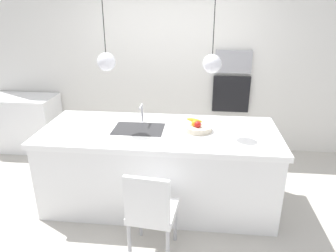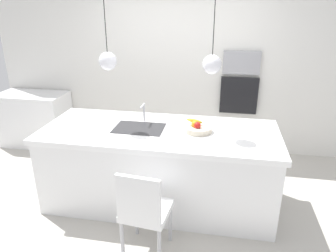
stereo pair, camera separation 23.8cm
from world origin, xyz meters
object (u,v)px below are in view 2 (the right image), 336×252
microwave (242,62)px  oven (239,95)px  chair_near (144,209)px  fruit_bowl (198,128)px

microwave → oven: microwave is taller
microwave → chair_near: size_ratio=0.59×
oven → chair_near: 2.65m
microwave → oven: bearing=0.0°
chair_near → fruit_bowl: bearing=66.9°
microwave → oven: (0.00, 0.00, -0.50)m
oven → microwave: bearing=0.0°
oven → chair_near: (-0.88, -2.47, -0.42)m
microwave → chair_near: microwave is taller
microwave → chair_near: bearing=-109.6°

